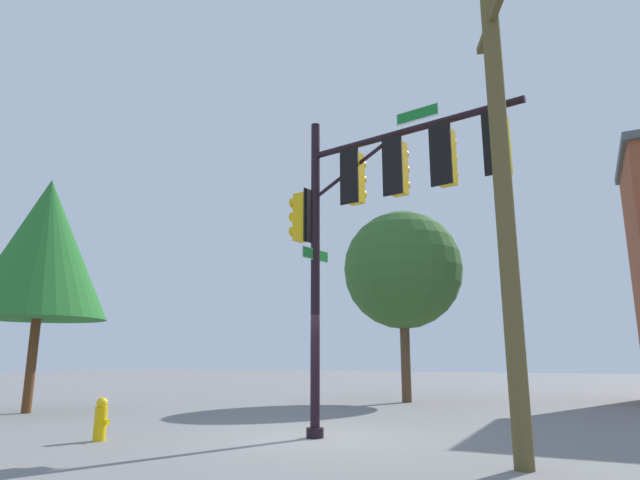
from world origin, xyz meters
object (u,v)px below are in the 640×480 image
(utility_pole, at_px, (504,201))
(tree_mid, at_px, (403,270))
(tree_near, at_px, (44,248))
(fire_hydrant, at_px, (101,419))
(signal_pole_assembly, at_px, (377,197))

(utility_pole, bearing_deg, tree_mid, 114.50)
(utility_pole, bearing_deg, tree_near, 169.92)
(fire_hydrant, height_order, tree_near, tree_near)
(fire_hydrant, bearing_deg, tree_near, 154.10)
(signal_pole_assembly, height_order, tree_mid, tree_mid)
(utility_pole, distance_m, tree_mid, 12.71)
(signal_pole_assembly, relative_size, tree_near, 0.94)
(fire_hydrant, height_order, tree_mid, tree_mid)
(signal_pole_assembly, xyz_separation_m, tree_near, (-11.66, 1.17, 0.18))
(tree_near, relative_size, tree_mid, 1.00)
(signal_pole_assembly, height_order, tree_near, tree_near)
(tree_mid, bearing_deg, fire_hydrant, -102.08)
(utility_pole, relative_size, fire_hydrant, 9.51)
(utility_pole, height_order, tree_mid, utility_pole)
(fire_hydrant, bearing_deg, signal_pole_assembly, 20.67)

